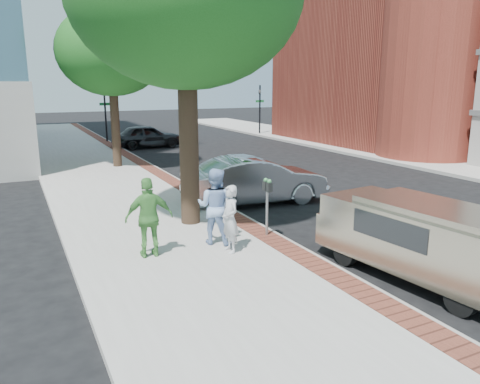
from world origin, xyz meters
TOP-DOWN VIEW (x-y plane):
  - ground at (0.00, 0.00)m, footprint 120.00×120.00m
  - sidewalk at (-1.50, 8.00)m, footprint 5.00×60.00m
  - brick_strip at (0.70, 8.00)m, footprint 0.60×60.00m
  - curb at (1.05, 8.00)m, footprint 0.10×60.00m
  - sidewalk_far at (14.50, 8.00)m, footprint 5.00×60.00m
  - church at (20.98, 13.13)m, footprint 19.00×16.00m
  - signal_near at (0.90, 22.00)m, footprint 0.70×0.15m
  - signal_far at (12.50, 22.00)m, footprint 0.70×0.15m
  - tree_far at (-0.50, 12.00)m, footprint 4.80×4.80m
  - parking_meter at (0.74, -0.04)m, footprint 0.12×0.32m
  - person_gray at (-0.61, -0.72)m, footprint 0.38×0.57m
  - person_officer at (-0.66, 0.00)m, footprint 1.13×1.11m
  - person_green at (-2.32, -0.18)m, footprint 1.09×0.53m
  - sedan_silver at (2.27, 3.47)m, footprint 4.89×2.02m
  - bg_car at (2.76, 18.74)m, footprint 4.26×1.81m
  - van at (2.36, -3.37)m, footprint 2.16×4.55m

SIDE VIEW (x-z plane):
  - ground at x=0.00m, z-range 0.00..0.00m
  - sidewalk at x=-1.50m, z-range 0.00..0.15m
  - curb at x=1.05m, z-range 0.00..0.15m
  - sidewalk_far at x=14.50m, z-range 0.00..0.15m
  - brick_strip at x=0.70m, z-range 0.15..0.16m
  - bg_car at x=2.76m, z-range 0.00..1.44m
  - sedan_silver at x=2.27m, z-range 0.00..1.57m
  - van at x=2.36m, z-range 0.08..1.70m
  - person_gray at x=-0.61m, z-range 0.15..1.71m
  - person_green at x=-2.32m, z-range 0.15..1.95m
  - person_officer at x=-0.66m, z-range 0.15..1.98m
  - parking_meter at x=0.74m, z-range 0.47..1.94m
  - signal_near at x=0.90m, z-range 0.35..4.15m
  - signal_far at x=12.50m, z-range 0.35..4.15m
  - tree_far at x=-0.50m, z-range 1.73..8.87m
  - church at x=20.98m, z-range -2.94..17.46m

